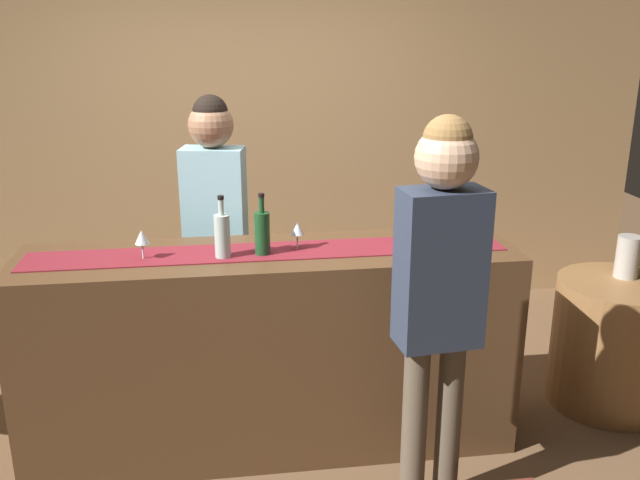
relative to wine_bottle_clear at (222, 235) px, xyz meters
name	(u,v)px	position (x,y,z in m)	size (l,w,h in m)	color
ground_plane	(273,439)	(0.22, 0.06, -1.16)	(10.00, 10.00, 0.00)	brown
back_wall	(250,118)	(0.22, 1.96, 0.29)	(6.00, 0.12, 2.90)	tan
bar_counter	(271,350)	(0.22, 0.06, -0.64)	(2.43, 0.60, 1.05)	#543821
counter_runner_cloth	(269,251)	(0.22, 0.06, -0.11)	(2.31, 0.28, 0.01)	maroon
wine_bottle_clear	(222,235)	(0.00, 0.00, 0.00)	(0.07, 0.07, 0.30)	#B2C6C1
wine_bottle_green	(262,232)	(0.19, 0.02, 0.00)	(0.07, 0.07, 0.30)	#194723
wine_bottle_amber	(413,227)	(0.92, 0.01, 0.00)	(0.07, 0.07, 0.30)	brown
wine_glass_near_customer	(142,238)	(-0.37, 0.03, -0.01)	(0.07, 0.07, 0.14)	silver
wine_glass_mid_counter	(297,229)	(0.36, 0.07, -0.01)	(0.07, 0.07, 0.14)	silver
bartender	(215,214)	(-0.04, 0.64, -0.07)	(0.37, 0.26, 1.75)	#26262B
customer_sipping	(440,279)	(0.87, -0.59, -0.05)	(0.36, 0.25, 1.78)	brown
round_side_table	(613,343)	(2.17, 0.17, -0.79)	(0.68, 0.68, 0.74)	olive
vase_on_side_table	(628,257)	(2.24, 0.25, -0.30)	(0.13, 0.13, 0.24)	#A8A399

